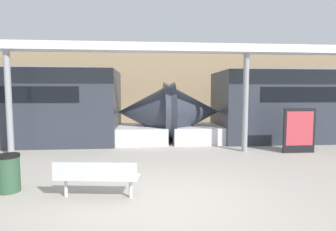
# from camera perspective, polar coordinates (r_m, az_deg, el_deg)

# --- Properties ---
(ground_plane) EXTENTS (60.00, 60.00, 0.00)m
(ground_plane) POSITION_cam_1_polar(r_m,az_deg,el_deg) (5.45, 1.20, -18.14)
(ground_plane) COLOR #A8A093
(station_wall) EXTENTS (56.00, 0.20, 5.00)m
(station_wall) POSITION_cam_1_polar(r_m,az_deg,el_deg) (16.33, -2.93, 6.10)
(station_wall) COLOR #9E8460
(station_wall) RESTS_ON ground_plane
(bench_near) EXTENTS (1.72, 0.64, 0.78)m
(bench_near) POSITION_cam_1_polar(r_m,az_deg,el_deg) (5.59, -15.28, -12.48)
(bench_near) COLOR silver
(bench_near) RESTS_ON ground_plane
(trash_bin) EXTENTS (0.47, 0.47, 0.82)m
(trash_bin) POSITION_cam_1_polar(r_m,az_deg,el_deg) (6.73, -31.36, -10.64)
(trash_bin) COLOR #2D5138
(trash_bin) RESTS_ON ground_plane
(poster_board) EXTENTS (1.17, 0.07, 1.61)m
(poster_board) POSITION_cam_1_polar(r_m,az_deg,el_deg) (10.47, 26.66, -2.91)
(poster_board) COLOR black
(poster_board) RESTS_ON ground_plane
(support_column_near) EXTENTS (0.20, 0.20, 3.57)m
(support_column_near) POSITION_cam_1_polar(r_m,az_deg,el_deg) (9.94, 16.50, 2.65)
(support_column_near) COLOR gray
(support_column_near) RESTS_ON ground_plane
(support_column_far) EXTENTS (0.20, 0.20, 3.57)m
(support_column_far) POSITION_cam_1_polar(r_m,az_deg,el_deg) (10.36, -31.34, 2.23)
(support_column_far) COLOR gray
(support_column_far) RESTS_ON ground_plane
(canopy_beam) EXTENTS (28.00, 0.60, 0.28)m
(canopy_beam) POSITION_cam_1_polar(r_m,az_deg,el_deg) (10.06, 16.77, 13.68)
(canopy_beam) COLOR silver
(canopy_beam) RESTS_ON support_column_near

